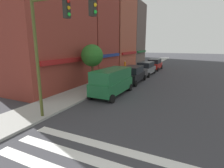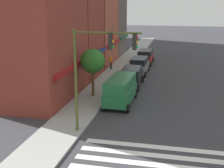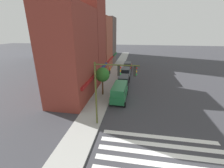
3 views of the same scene
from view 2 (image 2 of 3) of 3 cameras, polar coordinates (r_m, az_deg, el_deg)
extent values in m
cube|color=silver|center=(17.52, 10.88, -14.61)|extent=(0.54, 10.80, 0.01)
cube|color=silver|center=(18.47, 11.00, -12.98)|extent=(0.54, 10.80, 0.01)
cube|color=silver|center=(19.43, 11.11, -11.51)|extent=(0.54, 10.80, 0.01)
cube|color=maroon|center=(27.71, -12.49, 10.17)|extent=(9.81, 5.00, 12.83)
cube|color=maroon|center=(27.20, -7.01, 3.05)|extent=(8.33, 0.30, 0.40)
cube|color=maroon|center=(35.38, -6.83, 13.35)|extent=(6.44, 5.00, 15.25)
cube|color=navy|center=(35.03, -2.47, 5.82)|extent=(5.47, 0.30, 0.40)
cube|color=#9E4C38|center=(42.91, -3.26, 11.95)|extent=(8.24, 5.00, 12.63)
cube|color=maroon|center=(42.58, 0.27, 7.47)|extent=(7.01, 0.30, 0.40)
cube|color=brown|center=(50.38, -0.83, 12.71)|extent=(6.92, 5.00, 13.13)
cube|color=#1E592D|center=(50.10, 2.17, 8.60)|extent=(5.89, 0.30, 0.40)
cylinder|color=#474C1E|center=(20.29, -6.63, 0.26)|extent=(0.18, 0.18, 6.91)
cylinder|color=#474C1E|center=(19.13, -0.87, 9.38)|extent=(0.12, 4.21, 0.12)
cube|color=black|center=(19.14, -0.24, 7.81)|extent=(0.32, 0.24, 0.95)
sphere|color=red|center=(19.08, 0.14, 8.68)|extent=(0.18, 0.18, 0.18)
sphere|color=#EAAD14|center=(19.11, 0.14, 7.78)|extent=(0.18, 0.18, 0.18)
sphere|color=green|center=(19.15, 0.14, 6.89)|extent=(0.18, 0.18, 0.18)
cube|color=black|center=(18.87, 4.17, 7.67)|extent=(0.32, 0.24, 0.95)
sphere|color=red|center=(18.82, 4.58, 8.54)|extent=(0.18, 0.18, 0.18)
sphere|color=#EAAD14|center=(18.86, 4.56, 7.64)|extent=(0.18, 0.18, 0.18)
sphere|color=green|center=(18.90, 4.54, 6.73)|extent=(0.18, 0.18, 0.18)
cube|color=#1E6638|center=(26.62, 1.56, -1.91)|extent=(5.05, 2.14, 1.00)
cube|color=#1E6638|center=(26.35, 1.58, 0.17)|extent=(4.80, 1.97, 1.00)
cylinder|color=black|center=(25.04, -1.62, -4.22)|extent=(0.68, 0.22, 0.68)
cylinder|color=black|center=(24.66, 2.91, -4.55)|extent=(0.68, 0.22, 0.68)
cylinder|color=black|center=(28.92, 0.40, -1.56)|extent=(0.68, 0.22, 0.68)
cylinder|color=black|center=(28.59, 4.33, -1.80)|extent=(0.68, 0.22, 0.68)
cube|color=black|center=(32.19, 3.55, 0.92)|extent=(4.75, 2.03, 0.85)
cube|color=black|center=(32.00, 3.57, 2.30)|extent=(3.34, 1.84, 0.75)
cylinder|color=black|center=(30.61, 1.20, -0.63)|extent=(0.68, 0.22, 0.68)
cylinder|color=black|center=(30.31, 4.73, -0.83)|extent=(0.68, 0.22, 0.68)
cylinder|color=black|center=(34.30, 2.48, 1.08)|extent=(0.68, 0.22, 0.68)
cylinder|color=black|center=(34.03, 5.64, 0.91)|extent=(0.68, 0.22, 0.68)
cube|color=slate|center=(37.97, 4.98, 3.06)|extent=(4.74, 2.01, 0.85)
cube|color=black|center=(37.81, 5.01, 4.25)|extent=(3.33, 1.82, 0.75)
cylinder|color=black|center=(36.32, 3.07, 1.86)|extent=(0.68, 0.22, 0.68)
cylinder|color=black|center=(36.07, 6.05, 1.71)|extent=(0.68, 0.22, 0.68)
cylinder|color=black|center=(40.07, 4.00, 3.10)|extent=(0.68, 0.22, 0.68)
cylinder|color=black|center=(39.84, 6.70, 2.96)|extent=(0.68, 0.22, 0.68)
cube|color=#B21E19|center=(44.02, 6.07, 4.69)|extent=(4.71, 1.93, 0.85)
cube|color=black|center=(43.88, 6.10, 5.72)|extent=(3.30, 1.77, 0.75)
cylinder|color=black|center=(42.32, 4.47, 3.73)|extent=(0.68, 0.22, 0.68)
cylinder|color=black|center=(42.10, 7.04, 3.60)|extent=(0.68, 0.22, 0.68)
cylinder|color=black|center=(46.10, 5.16, 4.64)|extent=(0.68, 0.22, 0.68)
cylinder|color=black|center=(45.90, 7.52, 4.53)|extent=(0.68, 0.22, 0.68)
cylinder|color=#23232D|center=(39.75, -0.20, 3.38)|extent=(0.26, 0.26, 0.85)
cylinder|color=orange|center=(39.60, -0.20, 4.48)|extent=(0.32, 0.32, 0.70)
sphere|color=tan|center=(39.52, -0.20, 5.14)|extent=(0.22, 0.22, 0.22)
cylinder|color=brown|center=(28.29, -3.51, 0.23)|extent=(0.24, 0.24, 2.47)
sphere|color=#286623|center=(27.85, -3.58, 4.22)|extent=(2.21, 2.21, 2.21)
camera|label=1|loc=(12.09, 19.90, -6.02)|focal=28.00mm
camera|label=3|loc=(5.75, -16.68, 26.35)|focal=24.00mm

